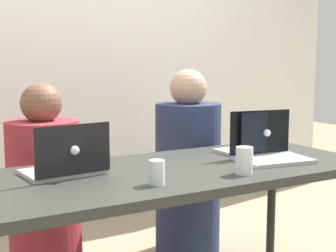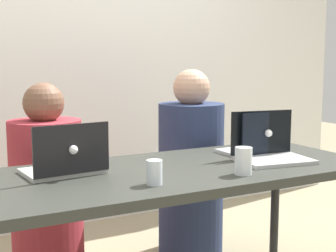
# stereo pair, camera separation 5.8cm
# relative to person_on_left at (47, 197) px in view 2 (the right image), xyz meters

# --- Properties ---
(back_wall) EXTENTS (4.72, 0.10, 2.62)m
(back_wall) POSITION_rel_person_on_left_xyz_m (0.44, 0.88, 0.84)
(back_wall) COLOR white
(back_wall) RESTS_ON ground
(desk) EXTENTS (1.81, 0.75, 0.71)m
(desk) POSITION_rel_person_on_left_xyz_m (0.44, -0.61, 0.17)
(desk) COLOR #2E302B
(desk) RESTS_ON ground
(person_on_left) EXTENTS (0.39, 0.39, 1.07)m
(person_on_left) POSITION_rel_person_on_left_xyz_m (0.00, 0.00, 0.00)
(person_on_left) COLOR #A02B35
(person_on_left) RESTS_ON ground
(person_on_right) EXTENTS (0.43, 0.43, 1.13)m
(person_on_right) POSITION_rel_person_on_left_xyz_m (0.87, 0.00, 0.03)
(person_on_right) COLOR navy
(person_on_right) RESTS_ON ground
(laptop_back_right) EXTENTS (0.31, 0.27, 0.22)m
(laptop_back_right) POSITION_rel_person_on_left_xyz_m (0.95, -0.53, 0.28)
(laptop_back_right) COLOR #AFB4B8
(laptop_back_right) RESTS_ON desk
(laptop_front_right) EXTENTS (0.36, 0.29, 0.23)m
(laptop_front_right) POSITION_rel_person_on_left_xyz_m (0.91, -0.67, 0.28)
(laptop_front_right) COLOR #B1B4B3
(laptop_front_right) RESTS_ON desk
(laptop_back_left) EXTENTS (0.34, 0.27, 0.22)m
(laptop_back_left) POSITION_rel_person_on_left_xyz_m (-0.03, -0.50, 0.28)
(laptop_back_left) COLOR silver
(laptop_back_left) RESTS_ON desk
(water_glass_left) EXTENTS (0.06, 0.06, 0.10)m
(water_glass_left) POSITION_rel_person_on_left_xyz_m (0.23, -0.82, 0.27)
(water_glass_left) COLOR silver
(water_glass_left) RESTS_ON desk
(water_glass_right) EXTENTS (0.07, 0.07, 0.12)m
(water_glass_right) POSITION_rel_person_on_left_xyz_m (0.63, -0.84, 0.28)
(water_glass_right) COLOR white
(water_glass_right) RESTS_ON desk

